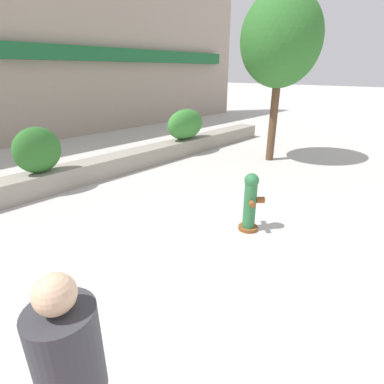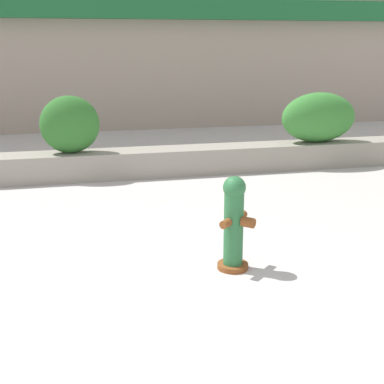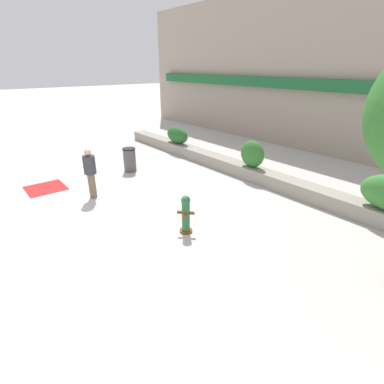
% 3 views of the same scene
% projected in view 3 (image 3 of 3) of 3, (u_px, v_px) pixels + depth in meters
% --- Properties ---
extents(ground_plane, '(120.00, 120.00, 0.00)m').
position_uv_depth(ground_plane, '(112.00, 223.00, 8.70)').
color(ground_plane, '#BCB7B2').
extents(building_facade, '(30.00, 1.36, 8.00)m').
position_uv_depth(building_facade, '(342.00, 71.00, 14.02)').
color(building_facade, gray).
rests_on(building_facade, ground).
extents(planter_wall_low, '(18.00, 0.70, 0.50)m').
position_uv_depth(planter_wall_low, '(250.00, 173.00, 12.05)').
color(planter_wall_low, gray).
rests_on(planter_wall_low, ground).
extents(hedge_bush_0, '(1.59, 0.60, 0.84)m').
position_uv_depth(hedge_bush_0, '(177.00, 135.00, 15.38)').
color(hedge_bush_0, '#235B23').
rests_on(hedge_bush_0, planter_wall_low).
extents(hedge_bush_1, '(1.08, 0.58, 1.05)m').
position_uv_depth(hedge_bush_1, '(252.00, 154.00, 11.73)').
color(hedge_bush_1, '#2D6B28').
rests_on(hedge_bush_1, planter_wall_low).
extents(fire_hydrant, '(0.50, 0.50, 1.08)m').
position_uv_depth(fire_hydrant, '(186.00, 214.00, 8.05)').
color(fire_hydrant, brown).
rests_on(fire_hydrant, ground).
extents(pedestrian, '(0.56, 0.56, 1.73)m').
position_uv_depth(pedestrian, '(90.00, 171.00, 10.02)').
color(pedestrian, brown).
rests_on(pedestrian, ground).
extents(tactile_warning_pad, '(1.33, 1.33, 0.01)m').
position_uv_depth(tactile_warning_pad, '(46.00, 188.00, 11.18)').
color(tactile_warning_pad, '#B22323').
rests_on(tactile_warning_pad, ground).
extents(trash_bin, '(0.55, 0.55, 1.01)m').
position_uv_depth(trash_bin, '(130.00, 160.00, 12.81)').
color(trash_bin, '#56514C').
rests_on(trash_bin, ground).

